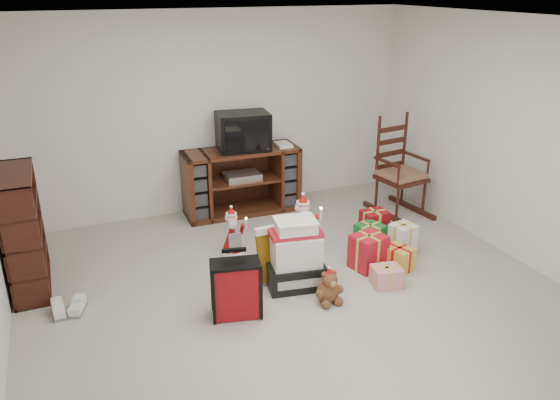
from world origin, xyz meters
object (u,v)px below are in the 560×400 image
object	(u,v)px
tv_stand	(242,181)
crt_television	(243,131)
rocking_chair	(398,179)
sneaker_pair	(68,309)
mrs_claus_figurine	(232,235)
gift_cluster	(383,249)
santa_figurine	(303,229)
gift_pile	(295,258)
teddy_bear	(328,288)
red_suitcase	(236,289)
bookshelf	(24,233)

from	to	relation	value
tv_stand	crt_television	world-z (taller)	crt_television
rocking_chair	sneaker_pair	bearing A→B (deg)	-175.46
tv_stand	mrs_claus_figurine	size ratio (longest dim) A/B	2.68
rocking_chair	tv_stand	bearing A→B (deg)	150.13
sneaker_pair	gift_cluster	size ratio (longest dim) A/B	0.28
tv_stand	sneaker_pair	bearing A→B (deg)	-142.49
santa_figurine	mrs_claus_figurine	xyz separation A→B (m)	(-0.74, 0.23, -0.04)
gift_pile	santa_figurine	bearing A→B (deg)	69.32
teddy_bear	mrs_claus_figurine	bearing A→B (deg)	111.65
tv_stand	red_suitcase	bearing A→B (deg)	-108.87
tv_stand	bookshelf	size ratio (longest dim) A/B	1.26
sneaker_pair	rocking_chair	bearing A→B (deg)	16.89
red_suitcase	crt_television	bearing A→B (deg)	81.34
bookshelf	gift_cluster	distance (m)	3.59
santa_figurine	gift_pile	bearing A→B (deg)	-120.18
mrs_claus_figurine	teddy_bear	bearing A→B (deg)	-68.35
gift_pile	tv_stand	bearing A→B (deg)	95.70
teddy_bear	gift_pile	bearing A→B (deg)	112.15
rocking_chair	bookshelf	bearing A→B (deg)	175.25
gift_pile	crt_television	bearing A→B (deg)	94.58
bookshelf	crt_television	xyz separation A→B (m)	(2.55, 0.96, 0.50)
rocking_chair	red_suitcase	bearing A→B (deg)	-158.40
santa_figurine	teddy_bear	bearing A→B (deg)	-102.05
gift_pile	gift_cluster	bearing A→B (deg)	14.70
sneaker_pair	crt_television	bearing A→B (deg)	40.66
santa_figurine	crt_television	distance (m)	1.54
rocking_chair	sneaker_pair	world-z (taller)	rocking_chair
teddy_bear	crt_television	bearing A→B (deg)	89.81
bookshelf	sneaker_pair	distance (m)	0.89
sneaker_pair	bookshelf	bearing A→B (deg)	118.81
teddy_bear	bookshelf	bearing A→B (deg)	151.23
tv_stand	rocking_chair	size ratio (longest dim) A/B	1.13
gift_pile	sneaker_pair	size ratio (longest dim) A/B	2.15
red_suitcase	sneaker_pair	xyz separation A→B (m)	(-1.39, 0.62, -0.23)
red_suitcase	mrs_claus_figurine	bearing A→B (deg)	86.12
sneaker_pair	santa_figurine	bearing A→B (deg)	12.47
mrs_claus_figurine	gift_pile	bearing A→B (deg)	-68.58
tv_stand	crt_television	size ratio (longest dim) A/B	2.17
tv_stand	santa_figurine	bearing A→B (deg)	-77.45
gift_pile	crt_television	size ratio (longest dim) A/B	1.01
tv_stand	gift_pile	distance (m)	1.97
bookshelf	mrs_claus_figurine	world-z (taller)	bookshelf
crt_television	bookshelf	bearing A→B (deg)	-152.37
rocking_chair	mrs_claus_figurine	world-z (taller)	rocking_chair
teddy_bear	mrs_claus_figurine	size ratio (longest dim) A/B	0.59
red_suitcase	rocking_chair	bearing A→B (deg)	41.39
gift_cluster	bookshelf	bearing A→B (deg)	165.34
mrs_claus_figurine	gift_cluster	size ratio (longest dim) A/B	0.47
red_suitcase	teddy_bear	world-z (taller)	red_suitcase
bookshelf	rocking_chair	size ratio (longest dim) A/B	0.89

